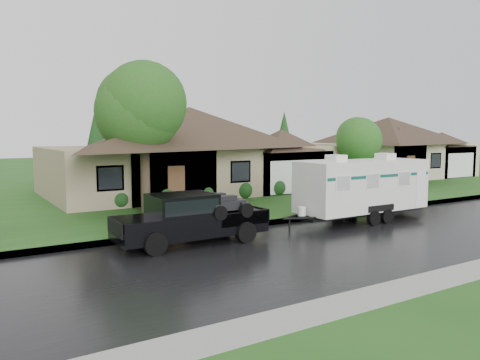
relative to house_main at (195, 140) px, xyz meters
name	(u,v)px	position (x,y,z in m)	size (l,w,h in m)	color
ground	(299,234)	(-2.29, -13.84, -3.59)	(140.00, 140.00, 0.00)	#235119
road	(334,244)	(-2.29, -15.84, -3.59)	(140.00, 8.00, 0.01)	black
curb	(266,223)	(-2.29, -11.59, -3.52)	(140.00, 0.50, 0.15)	gray
lawn	(157,192)	(-2.29, 1.16, -3.52)	(140.00, 26.00, 0.15)	#235119
house_main	(195,140)	(0.00, 0.00, 0.00)	(19.44, 10.80, 6.90)	gray
house_neighbor	(391,141)	(19.97, 0.50, -0.27)	(15.12, 9.72, 6.45)	#C3B591
tree_left_green	(144,111)	(-5.92, -6.51, 1.48)	(4.28, 4.28, 7.09)	#382B1E
tree_right_green	(356,138)	(9.54, -5.37, 0.10)	(3.09, 3.09, 5.11)	#382B1E
shrub_row	(225,191)	(-0.29, -4.54, -2.94)	(13.60, 1.00, 1.00)	#143814
pickup_truck	(189,217)	(-6.74, -13.06, -2.60)	(5.55, 2.11, 1.85)	black
travel_trailer	(362,185)	(2.06, -13.06, -1.96)	(6.84, 2.40, 3.07)	white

